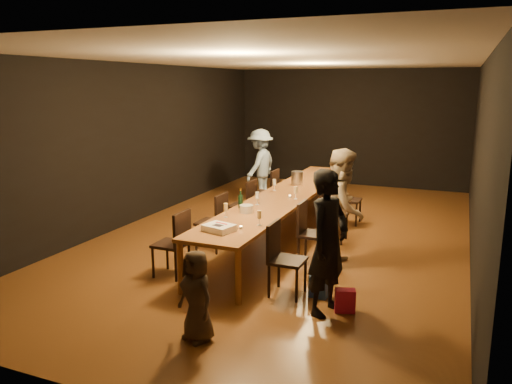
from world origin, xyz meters
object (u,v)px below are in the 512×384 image
at_px(birthday_cake, 219,228).
at_px(plate_stack, 246,209).
at_px(chair_right_1, 314,234).
at_px(chair_left_2, 242,205).
at_px(ice_bucket, 297,178).
at_px(chair_right_3, 349,199).
at_px(chair_left_0, 171,243).
at_px(table, 286,196).
at_px(woman_birthday, 328,243).
at_px(chair_right_0, 288,260).
at_px(man_blue, 260,165).
at_px(champagne_bottle, 241,198).
at_px(chair_left_1, 211,222).
at_px(woman_tan, 343,208).
at_px(chair_right_2, 334,214).
at_px(child, 196,296).
at_px(chair_left_3, 266,192).

relative_size(birthday_cake, plate_stack, 2.15).
height_order(chair_right_1, chair_left_2, same).
bearing_deg(ice_bucket, chair_right_3, 18.97).
bearing_deg(birthday_cake, chair_right_1, 68.81).
xyz_separation_m(chair_right_3, chair_left_0, (-1.70, -3.60, 0.00)).
relative_size(table, woman_birthday, 3.55).
relative_size(chair_right_0, chair_left_0, 1.00).
bearing_deg(chair_left_0, man_blue, 7.27).
xyz_separation_m(man_blue, champagne_bottle, (1.15, -3.63, 0.09)).
distance_m(champagne_bottle, ice_bucket, 2.13).
distance_m(chair_left_1, chair_left_2, 1.20).
height_order(birthday_cake, ice_bucket, ice_bucket).
relative_size(woman_birthday, ice_bucket, 6.88).
distance_m(chair_left_2, ice_bucket, 1.23).
bearing_deg(woman_tan, chair_left_1, 93.12).
xyz_separation_m(chair_right_3, woman_tan, (0.38, -2.27, 0.40)).
bearing_deg(chair_right_1, plate_stack, -74.79).
bearing_deg(chair_left_0, table, -19.50).
bearing_deg(man_blue, table, 37.11).
bearing_deg(chair_right_0, ice_bucket, -164.00).
relative_size(chair_left_0, man_blue, 0.57).
bearing_deg(champagne_bottle, chair_left_0, -114.81).
xyz_separation_m(chair_right_2, child, (-0.50, -3.83, 0.02)).
xyz_separation_m(chair_right_0, birthday_cake, (-0.91, -0.07, 0.33)).
bearing_deg(ice_bucket, chair_right_2, -43.02).
height_order(chair_right_1, plate_stack, chair_right_1).
height_order(chair_right_2, plate_stack, chair_right_2).
bearing_deg(chair_right_3, table, -35.31).
height_order(chair_right_1, chair_right_2, same).
relative_size(chair_left_1, man_blue, 0.57).
xyz_separation_m(woman_birthday, plate_stack, (-1.55, 1.23, -0.04)).
height_order(table, chair_right_2, chair_right_2).
bearing_deg(man_blue, champagne_bottle, 23.22).
bearing_deg(woman_birthday, man_blue, 48.12).
distance_m(birthday_cake, plate_stack, 1.01).
bearing_deg(birthday_cake, chair_right_0, 19.01).
xyz_separation_m(table, chair_right_0, (0.85, -2.40, -0.24)).
xyz_separation_m(chair_left_0, plate_stack, (0.73, 0.94, 0.34)).
bearing_deg(chair_left_3, chair_left_1, -180.00).
relative_size(chair_right_0, champagne_bottle, 3.02).
relative_size(chair_right_0, ice_bucket, 3.78).
distance_m(woman_birthday, child, 1.61).
distance_m(chair_left_1, man_blue, 3.66).
xyz_separation_m(table, champagne_bottle, (-0.31, -1.24, 0.20)).
distance_m(table, plate_stack, 1.47).
distance_m(chair_right_2, woman_tan, 1.20).
relative_size(woman_tan, plate_stack, 8.54).
relative_size(chair_right_0, chair_right_3, 1.00).
distance_m(chair_right_1, birthday_cake, 1.60).
bearing_deg(chair_right_3, chair_left_2, -54.78).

